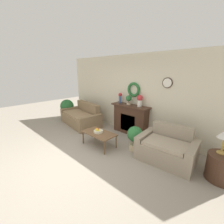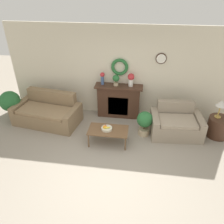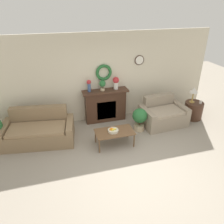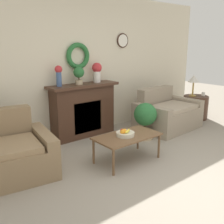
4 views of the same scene
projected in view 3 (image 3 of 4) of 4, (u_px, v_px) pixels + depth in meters
The scene contains 14 objects.
ground_plane at pixel (135, 170), 5.02m from camera, with size 16.00×16.00×0.00m, color gray.
wall_back at pixel (106, 78), 6.67m from camera, with size 6.80×0.16×2.70m.
fireplace at pixel (105, 105), 6.86m from camera, with size 1.40×0.41×1.03m.
couch_left at pixel (39, 131), 5.93m from camera, with size 1.99×1.23×0.88m.
loveseat_right at pixel (163, 115), 6.76m from camera, with size 1.40×1.00×0.84m.
coffee_table at pixel (115, 133), 5.72m from camera, with size 1.01×0.55×0.41m.
fruit_bowl at pixel (113, 130), 5.68m from camera, with size 0.28×0.28×0.12m.
side_table_by_loveseat at pixel (193, 110), 7.09m from camera, with size 0.58×0.58×0.55m.
table_lamp at pixel (194, 91), 6.82m from camera, with size 0.27×0.27×0.50m.
mug at pixel (201, 102), 6.89m from camera, with size 0.08×0.08×0.09m.
vase_on_mantel_left at pixel (89, 85), 6.42m from camera, with size 0.13×0.13×0.37m.
vase_on_mantel_right at pixel (116, 82), 6.62m from camera, with size 0.19×0.19×0.38m.
potted_plant_on_mantel at pixel (102, 84), 6.51m from camera, with size 0.20×0.20×0.33m.
potted_plant_floor_by_loveseat at pixel (140, 118), 6.36m from camera, with size 0.43×0.43×0.70m.
Camera 3 is at (-1.56, -3.55, 3.50)m, focal length 35.00 mm.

